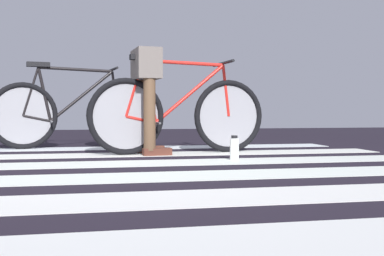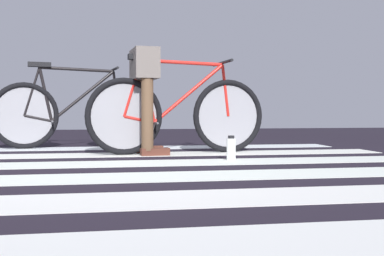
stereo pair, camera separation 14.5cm
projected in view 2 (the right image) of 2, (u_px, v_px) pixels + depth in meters
The scene contains 6 objects.
ground at pixel (100, 169), 3.41m from camera, with size 18.00×14.00×0.02m.
crosswalk_markings at pixel (99, 170), 3.22m from camera, with size 5.34×4.24×0.00m.
bicycle_1_of_2 at pixel (177, 113), 4.46m from camera, with size 1.73×0.52×0.93m.
cyclist_1_of_2 at pixel (145, 86), 4.36m from camera, with size 0.35×0.43×0.98m.
bicycle_2_of_2 at pixel (73, 113), 5.19m from camera, with size 1.72×0.55×0.93m.
water_bottle at pixel (231, 149), 3.85m from camera, with size 0.07×0.07×0.21m.
Camera 2 is at (0.10, -3.46, 0.43)m, focal length 43.91 mm.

